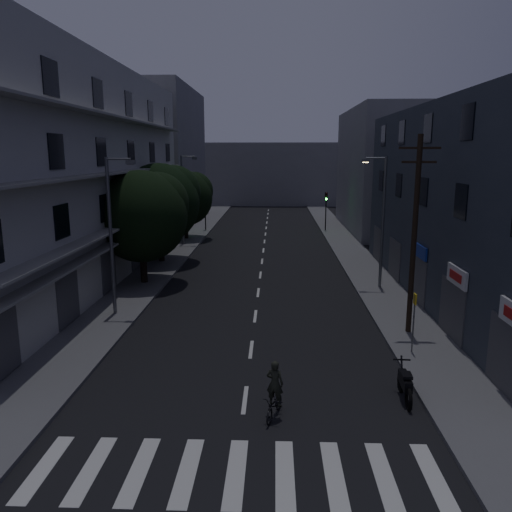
# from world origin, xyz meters

# --- Properties ---
(ground) EXTENTS (160.00, 160.00, 0.00)m
(ground) POSITION_xyz_m (0.00, 25.00, 0.00)
(ground) COLOR black
(ground) RESTS_ON ground
(sidewalk_left) EXTENTS (3.00, 90.00, 0.15)m
(sidewalk_left) POSITION_xyz_m (-7.50, 25.00, 0.07)
(sidewalk_left) COLOR #565659
(sidewalk_left) RESTS_ON ground
(sidewalk_right) EXTENTS (3.00, 90.00, 0.15)m
(sidewalk_right) POSITION_xyz_m (7.50, 25.00, 0.07)
(sidewalk_right) COLOR #565659
(sidewalk_right) RESTS_ON ground
(crosswalk) EXTENTS (10.90, 3.00, 0.01)m
(crosswalk) POSITION_xyz_m (-0.00, -2.00, 0.00)
(crosswalk) COLOR beige
(crosswalk) RESTS_ON ground
(lane_markings) EXTENTS (0.15, 60.50, 0.01)m
(lane_markings) POSITION_xyz_m (0.00, 31.25, 0.01)
(lane_markings) COLOR beige
(lane_markings) RESTS_ON ground
(building_left) EXTENTS (7.00, 36.00, 14.00)m
(building_left) POSITION_xyz_m (-11.98, 18.00, 6.99)
(building_left) COLOR #B1B1AC
(building_left) RESTS_ON ground
(building_right) EXTENTS (6.19, 28.00, 11.00)m
(building_right) POSITION_xyz_m (11.99, 14.00, 5.50)
(building_right) COLOR #2E343E
(building_right) RESTS_ON ground
(building_far_left) EXTENTS (6.00, 20.00, 16.00)m
(building_far_left) POSITION_xyz_m (-12.00, 48.00, 8.00)
(building_far_left) COLOR slate
(building_far_left) RESTS_ON ground
(building_far_right) EXTENTS (6.00, 20.00, 13.00)m
(building_far_right) POSITION_xyz_m (12.00, 42.00, 6.50)
(building_far_right) COLOR slate
(building_far_right) RESTS_ON ground
(building_far_end) EXTENTS (24.00, 8.00, 10.00)m
(building_far_end) POSITION_xyz_m (0.00, 70.00, 5.00)
(building_far_end) COLOR slate
(building_far_end) RESTS_ON ground
(tree_near) EXTENTS (5.82, 5.82, 7.18)m
(tree_near) POSITION_xyz_m (-7.39, 17.30, 4.64)
(tree_near) COLOR black
(tree_near) RESTS_ON sidewalk_left
(tree_mid) EXTENTS (6.08, 6.08, 7.48)m
(tree_mid) POSITION_xyz_m (-7.71, 23.78, 4.83)
(tree_mid) COLOR black
(tree_mid) RESTS_ON sidewalk_left
(tree_far) EXTENTS (5.31, 5.31, 6.56)m
(tree_far) POSITION_xyz_m (-7.68, 34.41, 4.26)
(tree_far) COLOR black
(tree_far) RESTS_ON sidewalk_left
(traffic_signal_far_right) EXTENTS (0.28, 0.37, 4.10)m
(traffic_signal_far_right) POSITION_xyz_m (6.48, 40.07, 3.10)
(traffic_signal_far_right) COLOR black
(traffic_signal_far_right) RESTS_ON sidewalk_right
(traffic_signal_far_left) EXTENTS (0.28, 0.37, 4.10)m
(traffic_signal_far_left) POSITION_xyz_m (-6.57, 39.85, 3.10)
(traffic_signal_far_left) COLOR black
(traffic_signal_far_left) RESTS_ON sidewalk_left
(street_lamp_left_near) EXTENTS (1.51, 0.25, 8.00)m
(street_lamp_left_near) POSITION_xyz_m (-7.20, 10.82, 4.60)
(street_lamp_left_near) COLOR slate
(street_lamp_left_near) RESTS_ON sidewalk_left
(street_lamp_right) EXTENTS (1.51, 0.25, 8.00)m
(street_lamp_right) POSITION_xyz_m (7.46, 16.70, 4.60)
(street_lamp_right) COLOR slate
(street_lamp_right) RESTS_ON sidewalk_right
(street_lamp_left_far) EXTENTS (1.51, 0.25, 8.00)m
(street_lamp_left_far) POSITION_xyz_m (-7.31, 31.26, 4.60)
(street_lamp_left_far) COLOR #595D61
(street_lamp_left_far) RESTS_ON sidewalk_left
(utility_pole) EXTENTS (1.80, 0.24, 9.00)m
(utility_pole) POSITION_xyz_m (7.27, 8.63, 4.87)
(utility_pole) COLOR black
(utility_pole) RESTS_ON sidewalk_right
(bus_stop_sign) EXTENTS (0.06, 0.35, 2.52)m
(bus_stop_sign) POSITION_xyz_m (6.77, 6.14, 1.89)
(bus_stop_sign) COLOR #595B60
(bus_stop_sign) RESTS_ON sidewalk_right
(motorcycle) EXTENTS (0.60, 2.09, 1.34)m
(motorcycle) POSITION_xyz_m (5.49, 2.26, 0.53)
(motorcycle) COLOR black
(motorcycle) RESTS_ON ground
(cyclist) EXTENTS (0.96, 1.61, 1.93)m
(cyclist) POSITION_xyz_m (1.02, 0.89, 0.65)
(cyclist) COLOR black
(cyclist) RESTS_ON ground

